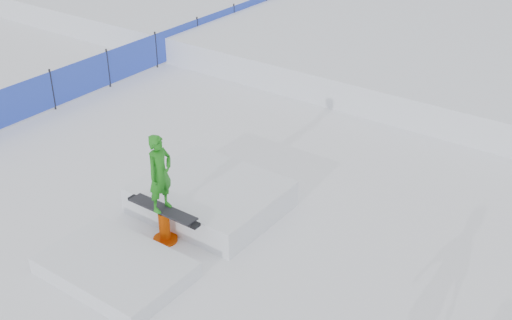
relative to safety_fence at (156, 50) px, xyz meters
The scene contains 4 objects.
ground 9.28m from the safety_fence, 45.44° to the right, with size 120.00×120.00×0.00m, color white.
snow_midrise 11.43m from the safety_fence, 55.34° to the left, with size 50.00×18.00×0.80m, color white.
safety_fence is the anchor object (origin of this frame).
jib_rail_feature 8.55m from the safety_fence, 42.78° to the right, with size 2.60×4.40×2.11m.
Camera 1 is at (6.63, -6.47, 6.84)m, focal length 45.00 mm.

